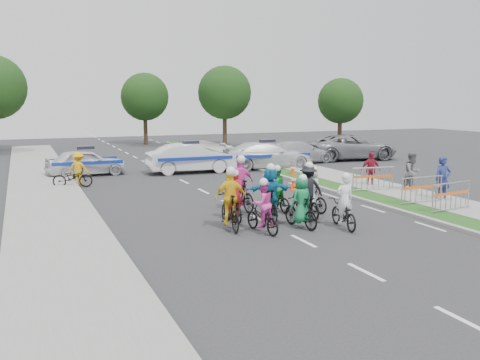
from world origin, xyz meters
name	(u,v)px	position (x,y,z in m)	size (l,w,h in m)	color
ground	(303,241)	(0.00, 0.00, 0.00)	(90.00, 90.00, 0.00)	#28282B
curb_right	(353,197)	(5.10, 5.00, 0.06)	(0.20, 60.00, 0.12)	gray
grass_strip	(367,196)	(5.80, 5.00, 0.06)	(1.20, 60.00, 0.11)	#294F19
sidewalk_right	(403,193)	(7.60, 5.00, 0.07)	(2.40, 60.00, 0.13)	gray
sidewalk_left	(54,222)	(-6.50, 5.00, 0.07)	(3.00, 60.00, 0.13)	gray
rider_0	(344,210)	(1.92, 0.89, 0.59)	(0.87, 1.82, 1.78)	black
rider_1	(301,207)	(0.71, 1.44, 0.68)	(0.79, 1.70, 1.73)	black
rider_2	(262,212)	(-0.68, 1.34, 0.64)	(0.83, 1.74, 1.70)	black
rider_3	(230,205)	(-1.43, 2.11, 0.76)	(1.04, 1.94, 1.99)	black
rider_4	(308,196)	(1.66, 2.72, 0.75)	(1.14, 1.96, 1.94)	black
rider_5	(270,197)	(0.20, 2.67, 0.82)	(1.61, 1.92, 1.95)	black
rider_6	(234,203)	(-0.84, 3.27, 0.58)	(0.77, 1.75, 1.73)	black
rider_7	(312,194)	(2.24, 3.40, 0.66)	(0.78, 1.65, 1.68)	black
rider_8	(276,194)	(1.12, 4.05, 0.64)	(0.83, 1.73, 1.69)	black
rider_9	(240,190)	(-0.06, 4.59, 0.78)	(1.07, 2.00, 2.04)	black
police_car_0	(86,162)	(-4.19, 16.03, 0.70)	(1.66, 4.13, 1.41)	silver
police_car_1	(191,158)	(1.30, 14.99, 0.80)	(1.69, 4.86, 1.60)	silver
police_car_2	(267,155)	(5.89, 14.88, 0.78)	(2.17, 5.34, 1.55)	silver
civilian_sedan	(298,152)	(8.84, 16.56, 0.70)	(1.97, 4.85, 1.41)	#B0B0B5
civilian_suv	(352,147)	(13.14, 17.00, 0.84)	(2.78, 6.02, 1.67)	gray
spectator_0	(443,179)	(7.96, 3.11, 0.90)	(0.66, 0.43, 1.81)	navy
spectator_1	(412,173)	(8.22, 5.18, 0.89)	(0.87, 0.68, 1.78)	slate
spectator_2	(371,170)	(7.44, 7.07, 0.82)	(0.96, 0.40, 1.65)	maroon
marshal_hiviz	(79,169)	(-4.88, 12.87, 0.79)	(1.02, 0.59, 1.58)	#E9A70C
barrier_0	(451,198)	(6.70, 1.32, 0.56)	(2.00, 0.50, 1.12)	#A5A8AD
barrier_1	(422,191)	(6.70, 2.83, 0.56)	(2.00, 0.50, 1.12)	#A5A8AD
barrier_2	(373,180)	(6.70, 5.87, 0.56)	(2.00, 0.50, 1.12)	#A5A8AD
cone_0	(294,182)	(3.91, 7.88, 0.34)	(0.40, 0.40, 0.70)	#F24C0C
cone_1	(293,170)	(5.79, 11.53, 0.34)	(0.40, 0.40, 0.70)	#F24C0C
parked_bike	(73,177)	(-5.22, 12.31, 0.47)	(0.62, 1.78, 0.93)	black
tree_1	(225,93)	(9.00, 30.00, 4.54)	(4.55, 4.55, 6.82)	#382619
tree_2	(340,101)	(18.00, 26.00, 3.83)	(3.85, 3.85, 5.77)	#382619
tree_4	(145,97)	(3.00, 34.00, 4.19)	(4.20, 4.20, 6.30)	#382619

